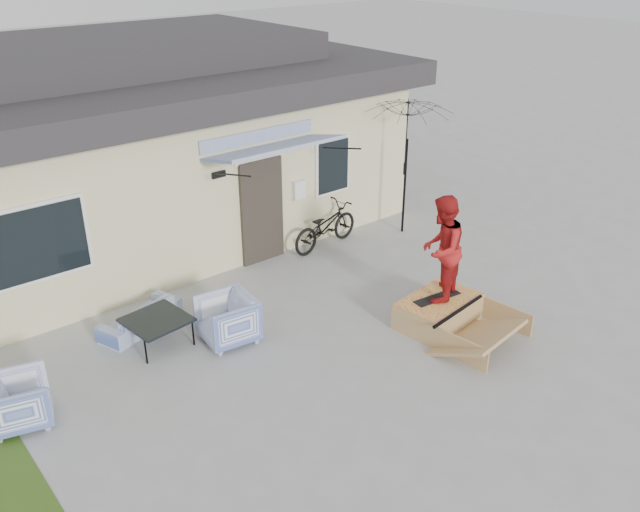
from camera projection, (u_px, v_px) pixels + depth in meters
ground at (381, 383)px, 9.79m from camera, size 90.00×90.00×0.00m
house at (130, 137)px, 14.52m from camera, size 10.80×8.49×4.10m
loveseat at (139, 312)px, 11.04m from camera, size 1.53×0.90×0.57m
armchair_left at (19, 399)px, 8.83m from camera, size 0.89×0.92×0.78m
armchair_right at (227, 317)px, 10.64m from camera, size 0.87×0.91×0.85m
coffee_table at (158, 331)px, 10.65m from camera, size 1.01×1.01×0.45m
bicycle at (325, 222)px, 13.79m from camera, size 1.83×0.84×1.13m
patio_umbrella at (406, 155)px, 13.98m from camera, size 2.23×2.14×2.20m
skate_ramp at (438, 311)px, 11.20m from camera, size 1.58×1.97×0.45m
skateboard at (437, 297)px, 11.12m from camera, size 0.90×0.32×0.05m
skater at (442, 247)px, 10.71m from camera, size 1.08×0.99×1.79m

